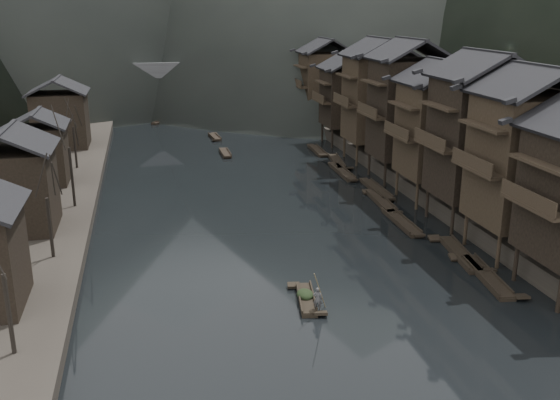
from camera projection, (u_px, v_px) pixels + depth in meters
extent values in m
plane|color=black|center=(295.00, 266.00, 45.42)|extent=(300.00, 300.00, 0.00)
cube|color=#2D2823|center=(466.00, 132.00, 89.60)|extent=(40.00, 200.00, 1.80)
cylinder|color=black|center=(560.00, 293.00, 38.22)|extent=(0.30, 0.30, 2.90)
cylinder|color=black|center=(516.00, 263.00, 42.70)|extent=(0.30, 0.30, 2.90)
cylinder|color=black|center=(551.00, 260.00, 43.26)|extent=(0.30, 0.30, 2.90)
cube|color=#2B2318|center=(533.00, 206.00, 38.81)|extent=(1.20, 5.70, 0.25)
cylinder|color=#2B2318|center=(498.00, 251.00, 44.75)|extent=(0.30, 0.30, 2.90)
cylinder|color=#2B2318|center=(466.00, 229.00, 49.23)|extent=(0.30, 0.30, 2.90)
cylinder|color=#2B2318|center=(533.00, 248.00, 45.31)|extent=(0.30, 0.30, 2.90)
cylinder|color=#2B2318|center=(497.00, 227.00, 49.79)|extent=(0.30, 0.30, 2.90)
cube|color=#2B2318|center=(527.00, 160.00, 45.83)|extent=(7.00, 6.00, 9.45)
cube|color=#2B2318|center=(477.00, 169.00, 45.16)|extent=(1.20, 5.70, 0.25)
cylinder|color=black|center=(452.00, 220.00, 51.28)|extent=(0.30, 0.30, 2.90)
cylinder|color=black|center=(427.00, 203.00, 55.76)|extent=(0.30, 0.30, 2.90)
cylinder|color=black|center=(483.00, 218.00, 51.84)|extent=(0.30, 0.30, 2.90)
cylinder|color=black|center=(455.00, 201.00, 56.32)|extent=(0.30, 0.30, 2.90)
cube|color=black|center=(479.00, 138.00, 52.29)|extent=(7.00, 6.00, 9.96)
cube|color=#2B2318|center=(435.00, 146.00, 51.62)|extent=(1.20, 5.70, 0.25)
cylinder|color=#2B2318|center=(417.00, 196.00, 57.81)|extent=(0.30, 0.30, 2.90)
cylinder|color=#2B2318|center=(397.00, 182.00, 62.29)|extent=(0.30, 0.30, 2.90)
cylinder|color=#2B2318|center=(444.00, 194.00, 58.37)|extent=(0.30, 0.30, 2.90)
cylinder|color=#2B2318|center=(422.00, 181.00, 62.85)|extent=(0.30, 0.30, 2.90)
cube|color=#2B2318|center=(441.00, 130.00, 59.01)|extent=(7.00, 6.00, 8.69)
cube|color=#2B2318|center=(401.00, 136.00, 58.32)|extent=(1.20, 5.70, 0.25)
cylinder|color=black|center=(385.00, 174.00, 65.28)|extent=(0.30, 0.30, 2.90)
cylinder|color=black|center=(369.00, 164.00, 69.76)|extent=(0.30, 0.30, 2.90)
cylinder|color=black|center=(410.00, 173.00, 65.84)|extent=(0.30, 0.30, 2.90)
cylinder|color=black|center=(392.00, 162.00, 70.32)|extent=(0.30, 0.30, 2.90)
cube|color=black|center=(407.00, 109.00, 66.24)|extent=(7.00, 6.00, 10.23)
cube|color=#2B2318|center=(371.00, 115.00, 65.58)|extent=(1.20, 5.70, 0.25)
cylinder|color=#2B2318|center=(357.00, 155.00, 73.67)|extent=(0.30, 0.30, 2.90)
cylinder|color=#2B2318|center=(344.00, 147.00, 78.15)|extent=(0.30, 0.30, 2.90)
cylinder|color=#2B2318|center=(379.00, 154.00, 74.23)|extent=(0.30, 0.30, 2.90)
cylinder|color=#2B2318|center=(365.00, 146.00, 78.71)|extent=(0.30, 0.30, 2.90)
cube|color=#2B2318|center=(377.00, 99.00, 74.69)|extent=(7.00, 6.00, 9.92)
cube|color=#2B2318|center=(345.00, 104.00, 74.02)|extent=(1.20, 5.70, 0.25)
cylinder|color=black|center=(332.00, 139.00, 83.00)|extent=(0.30, 0.30, 2.90)
cylinder|color=black|center=(322.00, 132.00, 87.48)|extent=(0.30, 0.30, 2.90)
cylinder|color=black|center=(352.00, 138.00, 83.56)|extent=(0.30, 0.30, 2.90)
cylinder|color=black|center=(341.00, 131.00, 88.04)|extent=(0.30, 0.30, 2.90)
cube|color=black|center=(350.00, 97.00, 84.38)|extent=(7.00, 6.00, 7.50)
cube|color=#2B2318|center=(321.00, 101.00, 83.67)|extent=(1.20, 5.70, 0.25)
cylinder|color=#2B2318|center=(309.00, 123.00, 94.20)|extent=(0.30, 0.30, 2.90)
cylinder|color=#2B2318|center=(301.00, 118.00, 98.68)|extent=(0.30, 0.30, 2.90)
cylinder|color=#2B2318|center=(327.00, 122.00, 94.76)|extent=(0.30, 0.30, 2.90)
cylinder|color=#2B2318|center=(318.00, 117.00, 99.24)|extent=(0.30, 0.30, 2.90)
cube|color=#2B2318|center=(325.00, 82.00, 95.38)|extent=(7.00, 6.00, 8.82)
cube|color=#2B2318|center=(300.00, 86.00, 94.69)|extent=(1.20, 5.70, 0.25)
cube|color=black|center=(14.00, 187.00, 49.25)|extent=(6.00, 6.00, 6.50)
cube|color=black|center=(40.00, 153.00, 62.42)|extent=(5.00, 5.00, 5.80)
cube|color=black|center=(61.00, 118.00, 79.06)|extent=(6.50, 6.50, 6.80)
cylinder|color=black|center=(17.00, 309.00, 31.63)|extent=(0.24, 0.24, 4.45)
cylinder|color=black|center=(51.00, 224.00, 43.98)|extent=(0.24, 0.24, 4.42)
cylinder|color=black|center=(68.00, 175.00, 55.13)|extent=(0.24, 0.24, 5.38)
cylinder|color=black|center=(82.00, 145.00, 68.75)|extent=(0.24, 0.24, 4.61)
cube|color=black|center=(486.00, 276.00, 43.39)|extent=(2.09, 7.41, 0.30)
cube|color=black|center=(486.00, 274.00, 43.34)|extent=(2.12, 7.28, 0.10)
cube|color=black|center=(456.00, 256.00, 46.51)|extent=(1.05, 1.02, 0.36)
cube|color=black|center=(521.00, 295.00, 40.20)|extent=(1.05, 1.02, 0.36)
cube|color=black|center=(460.00, 254.00, 47.28)|extent=(2.07, 7.13, 0.30)
cube|color=black|center=(460.00, 252.00, 47.22)|extent=(2.10, 7.00, 0.10)
cube|color=black|center=(434.00, 238.00, 50.26)|extent=(1.05, 0.99, 0.35)
cube|color=black|center=(489.00, 269.00, 44.21)|extent=(1.05, 0.99, 0.35)
cube|color=black|center=(402.00, 223.00, 54.15)|extent=(1.25, 6.97, 0.30)
cube|color=black|center=(402.00, 221.00, 54.10)|extent=(1.30, 6.83, 0.10)
cube|color=black|center=(387.00, 209.00, 57.21)|extent=(0.95, 0.87, 0.35)
cube|color=black|center=(419.00, 234.00, 51.01)|extent=(0.95, 0.87, 0.35)
cube|color=black|center=(381.00, 202.00, 59.85)|extent=(1.50, 7.08, 0.30)
cube|color=black|center=(381.00, 200.00, 59.80)|extent=(1.55, 6.94, 0.10)
cube|color=black|center=(367.00, 191.00, 62.91)|extent=(0.98, 0.91, 0.35)
cube|color=black|center=(397.00, 211.00, 56.71)|extent=(0.98, 0.91, 0.35)
cube|color=black|center=(376.00, 190.00, 63.89)|extent=(1.26, 7.27, 0.30)
cube|color=black|center=(376.00, 188.00, 63.84)|extent=(1.31, 7.12, 0.10)
cube|color=black|center=(364.00, 180.00, 67.08)|extent=(0.95, 0.91, 0.36)
cube|color=black|center=(390.00, 198.00, 60.62)|extent=(0.95, 0.91, 0.36)
cube|color=black|center=(342.00, 172.00, 70.63)|extent=(1.25, 7.52, 0.30)
cube|color=black|center=(342.00, 171.00, 70.58)|extent=(1.30, 7.37, 0.10)
cube|color=black|center=(332.00, 164.00, 73.93)|extent=(0.95, 0.94, 0.36)
cube|color=black|center=(353.00, 179.00, 67.25)|extent=(0.95, 0.94, 0.36)
cube|color=black|center=(337.00, 162.00, 75.46)|extent=(2.08, 7.34, 0.30)
cube|color=black|center=(337.00, 160.00, 75.41)|extent=(2.11, 7.21, 0.10)
cube|color=black|center=(325.00, 154.00, 78.55)|extent=(1.05, 1.01, 0.36)
cube|color=black|center=(349.00, 167.00, 72.30)|extent=(1.05, 1.01, 0.36)
cube|color=black|center=(317.00, 151.00, 81.14)|extent=(1.29, 6.22, 0.30)
cube|color=black|center=(317.00, 149.00, 81.09)|extent=(1.34, 6.10, 0.10)
cube|color=black|center=(311.00, 145.00, 83.85)|extent=(0.96, 0.79, 0.33)
cube|color=black|center=(324.00, 155.00, 78.34)|extent=(0.96, 0.79, 0.33)
cube|color=black|center=(225.00, 153.00, 79.75)|extent=(1.03, 4.70, 0.30)
cube|color=black|center=(225.00, 152.00, 79.69)|extent=(1.08, 4.61, 0.10)
cube|color=black|center=(223.00, 148.00, 81.81)|extent=(0.85, 0.59, 0.29)
cube|color=black|center=(227.00, 156.00, 77.60)|extent=(0.85, 0.59, 0.29)
cube|color=black|center=(215.00, 137.00, 89.62)|extent=(1.42, 4.88, 0.30)
cube|color=black|center=(215.00, 136.00, 89.56)|extent=(1.46, 4.79, 0.10)
cube|color=black|center=(214.00, 133.00, 91.76)|extent=(0.90, 0.67, 0.30)
cube|color=black|center=(215.00, 139.00, 87.39)|extent=(0.90, 0.67, 0.30)
cube|color=black|center=(164.00, 121.00, 102.13)|extent=(4.13, 5.34, 0.30)
cube|color=black|center=(163.00, 120.00, 102.08)|extent=(4.11, 5.27, 0.10)
cube|color=black|center=(153.00, 118.00, 103.90)|extent=(1.11, 1.08, 0.32)
cube|color=black|center=(174.00, 122.00, 100.28)|extent=(1.11, 1.08, 0.32)
cube|color=#4C4C4F|center=(200.00, 71.00, 110.46)|extent=(40.00, 6.00, 1.60)
cube|color=#4C4C4F|center=(201.00, 65.00, 107.55)|extent=(40.00, 0.50, 1.00)
cube|color=#4C4C4F|center=(198.00, 62.00, 112.59)|extent=(40.00, 0.50, 1.00)
cube|color=#4C4C4F|center=(120.00, 96.00, 108.79)|extent=(3.20, 6.00, 6.40)
cube|color=#4C4C4F|center=(175.00, 94.00, 110.73)|extent=(3.20, 6.00, 6.40)
cube|color=#4C4C4F|center=(226.00, 93.00, 112.56)|extent=(3.20, 6.00, 6.40)
cube|color=#4C4C4F|center=(277.00, 91.00, 114.49)|extent=(3.20, 6.00, 6.40)
cube|color=black|center=(306.00, 300.00, 39.94)|extent=(1.66, 4.57, 0.30)
cube|color=black|center=(306.00, 297.00, 39.88)|extent=(1.69, 4.49, 0.10)
cube|color=black|center=(294.00, 284.00, 41.81)|extent=(0.90, 0.69, 0.29)
cube|color=black|center=(321.00, 312.00, 37.99)|extent=(0.90, 0.69, 0.29)
ellipsoid|color=black|center=(305.00, 290.00, 39.96)|extent=(1.07, 1.40, 0.64)
imported|color=#4C4C4E|center=(318.00, 296.00, 38.11)|extent=(0.66, 0.55, 1.54)
cylinder|color=#8C7A51|center=(322.00, 255.00, 37.37)|extent=(1.53, 2.07, 3.72)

